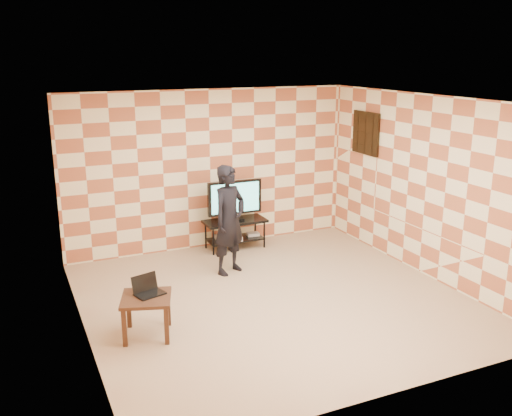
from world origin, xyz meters
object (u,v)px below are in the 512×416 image
Objects in this scene: tv at (235,198)px; person at (229,220)px; tv_stand at (235,228)px; side_table at (146,304)px.

tv is 1.11m from person.
tv_stand is 0.52m from tv.
tv is at bearing -88.85° from tv_stand.
tv_stand is 1.11× the size of tv.
person reaches higher than side_table.
side_table is 0.43× the size of person.
tv is 0.57× the size of person.
tv_stand is 0.64× the size of person.
tv is at bearing 37.54° from person.
person is at bearing -116.24° from tv_stand.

